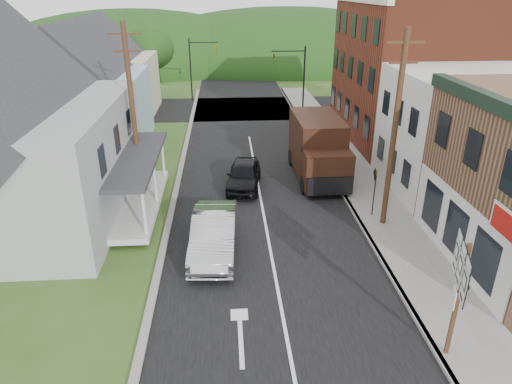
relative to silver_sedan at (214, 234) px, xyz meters
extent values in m
plane|color=#2D4719|center=(2.41, -1.66, -0.86)|extent=(120.00, 120.00, 0.00)
cube|color=black|center=(2.41, 8.34, -0.86)|extent=(9.00, 90.00, 0.02)
cube|color=black|center=(2.41, 25.34, -0.86)|extent=(60.00, 9.00, 0.02)
cube|color=slate|center=(8.31, 6.34, -0.79)|extent=(2.80, 55.00, 0.15)
cube|color=slate|center=(6.96, 6.34, -0.79)|extent=(0.20, 55.00, 0.15)
cube|color=slate|center=(-2.24, 6.34, -0.80)|extent=(0.30, 55.00, 0.12)
cube|color=silver|center=(13.71, 5.84, 2.39)|extent=(8.00, 7.00, 6.50)
cube|color=maroon|center=(13.71, 15.34, 4.14)|extent=(8.00, 12.00, 10.00)
cube|color=#929397|center=(-9.59, 4.34, 1.89)|extent=(10.00, 12.00, 5.50)
cube|color=#8CABBF|center=(-8.59, 15.34, 1.64)|extent=(7.00, 8.00, 5.00)
cube|color=#BDB893|center=(-9.09, 24.34, 1.64)|extent=(7.00, 8.00, 5.00)
cylinder|color=#472D19|center=(8.01, 1.84, 3.64)|extent=(0.26, 0.26, 9.00)
cube|color=#472D19|center=(8.01, 1.84, 7.54)|extent=(1.60, 0.10, 0.10)
cube|color=#472D19|center=(8.01, 1.84, 6.74)|extent=(1.20, 0.10, 0.10)
cylinder|color=#472D19|center=(-4.09, 6.34, 3.64)|extent=(0.26, 0.26, 9.00)
cube|color=#472D19|center=(-4.09, 6.34, 7.54)|extent=(1.60, 0.10, 0.10)
cube|color=#472D19|center=(-4.09, 6.34, 6.74)|extent=(1.20, 0.10, 0.10)
cylinder|color=black|center=(7.41, 21.84, 2.14)|extent=(0.14, 0.14, 6.00)
cylinder|color=black|center=(6.01, 21.84, 4.74)|extent=(2.80, 0.10, 0.10)
imported|color=olive|center=(4.81, 21.84, 4.04)|extent=(0.16, 0.20, 1.00)
cylinder|color=black|center=(-2.59, 28.84, 2.14)|extent=(0.14, 0.14, 6.00)
cylinder|color=black|center=(-1.19, 28.84, 4.74)|extent=(2.80, 0.10, 0.10)
imported|color=olive|center=(0.01, 28.84, 4.04)|extent=(0.16, 0.20, 1.00)
cylinder|color=#382616|center=(-6.59, 30.34, 1.10)|extent=(0.36, 0.36, 3.92)
ellipsoid|color=#153810|center=(-6.59, 30.34, 4.04)|extent=(4.80, 4.80, 4.08)
ellipsoid|color=#153810|center=(2.41, 53.34, -0.86)|extent=(90.00, 30.00, 16.00)
imported|color=#B4B3B8|center=(0.00, 0.00, 0.00)|extent=(2.09, 5.31, 1.72)
imported|color=black|center=(1.59, 6.83, -0.11)|extent=(2.31, 4.59, 1.50)
cube|color=black|center=(6.00, 8.61, 1.09)|extent=(2.62, 4.94, 3.23)
cube|color=black|center=(6.03, 5.71, 0.53)|extent=(2.59, 1.82, 2.12)
cube|color=black|center=(6.03, 5.93, 1.43)|extent=(2.36, 1.37, 0.06)
cube|color=black|center=(6.05, 4.76, -0.02)|extent=(2.46, 0.20, 1.00)
cylinder|color=black|center=(4.86, 5.80, -0.36)|extent=(0.32, 1.01, 1.00)
cylinder|color=black|center=(7.20, 5.83, -0.36)|extent=(0.32, 1.01, 1.00)
cylinder|color=black|center=(4.81, 10.26, -0.36)|extent=(0.32, 1.01, 1.00)
cylinder|color=black|center=(7.15, 10.29, -0.36)|extent=(0.32, 1.01, 1.00)
cube|color=#472D19|center=(7.21, -6.63, 1.23)|extent=(0.15, 0.15, 3.88)
cube|color=black|center=(7.15, -6.61, 2.45)|extent=(0.76, 2.11, 0.09)
cube|color=silver|center=(6.85, -7.33, 2.95)|extent=(0.22, 0.58, 0.24)
cube|color=silver|center=(6.85, -7.33, 2.45)|extent=(0.24, 0.64, 0.61)
cube|color=silver|center=(6.85, -7.33, 1.95)|extent=(0.22, 0.58, 0.31)
cube|color=silver|center=(7.10, -6.59, 2.95)|extent=(0.22, 0.58, 0.24)
cube|color=silver|center=(7.10, -6.59, 2.45)|extent=(0.24, 0.64, 0.61)
cube|color=silver|center=(7.10, -6.59, 1.95)|extent=(0.22, 0.58, 0.31)
cube|color=silver|center=(7.36, -5.86, 2.95)|extent=(0.22, 0.58, 0.24)
cube|color=silver|center=(7.36, -5.86, 2.45)|extent=(0.24, 0.64, 0.61)
cube|color=silver|center=(7.36, -5.86, 1.95)|extent=(0.22, 0.58, 0.31)
cube|color=silver|center=(7.10, -6.59, 1.34)|extent=(0.18, 0.48, 0.61)
cylinder|color=black|center=(7.72, 2.66, 0.47)|extent=(0.06, 0.06, 2.36)
cube|color=black|center=(7.66, 2.66, 1.45)|extent=(0.06, 0.69, 0.70)
cube|color=yellow|center=(7.68, 2.66, 1.45)|extent=(0.06, 0.63, 0.63)
camera|label=1|loc=(0.60, -16.98, 9.59)|focal=32.00mm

